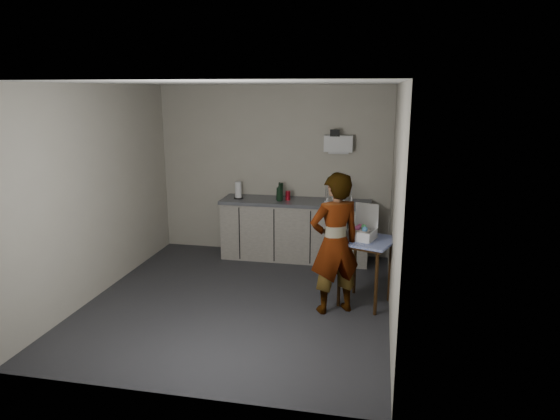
% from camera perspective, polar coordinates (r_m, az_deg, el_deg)
% --- Properties ---
extents(ground, '(4.00, 4.00, 0.00)m').
position_cam_1_polar(ground, '(6.26, -4.61, -10.25)').
color(ground, '#252529').
rests_on(ground, ground).
extents(wall_back, '(3.60, 0.02, 2.60)m').
position_cam_1_polar(wall_back, '(7.75, -0.75, 4.51)').
color(wall_back, '#BDB6A5').
rests_on(wall_back, ground).
extents(wall_right, '(0.02, 4.00, 2.60)m').
position_cam_1_polar(wall_right, '(5.63, 12.92, 0.67)').
color(wall_right, '#BDB6A5').
rests_on(wall_right, ground).
extents(wall_left, '(0.02, 4.00, 2.60)m').
position_cam_1_polar(wall_left, '(6.58, -20.01, 2.03)').
color(wall_left, '#BDB6A5').
rests_on(wall_left, ground).
extents(ceiling, '(3.60, 4.00, 0.01)m').
position_cam_1_polar(ceiling, '(5.73, -5.12, 14.23)').
color(ceiling, white).
rests_on(ceiling, wall_back).
extents(kitchen_counter, '(2.24, 0.62, 0.91)m').
position_cam_1_polar(kitchen_counter, '(7.59, 1.76, -2.45)').
color(kitchen_counter, black).
rests_on(kitchen_counter, ground).
extents(wall_shelf, '(0.42, 0.18, 0.37)m').
position_cam_1_polar(wall_shelf, '(7.48, 6.69, 7.53)').
color(wall_shelf, white).
rests_on(wall_shelf, ground).
extents(side_table, '(0.81, 0.81, 0.81)m').
position_cam_1_polar(side_table, '(6.00, 9.81, -4.25)').
color(side_table, '#361D0C').
rests_on(side_table, ground).
extents(standing_man, '(0.72, 0.64, 1.65)m').
position_cam_1_polar(standing_man, '(5.71, 6.28, -3.84)').
color(standing_man, '#B2A593').
rests_on(standing_man, ground).
extents(soap_bottle, '(0.13, 0.14, 0.28)m').
position_cam_1_polar(soap_bottle, '(7.41, -0.04, 2.10)').
color(soap_bottle, black).
rests_on(soap_bottle, kitchen_counter).
extents(soda_can, '(0.07, 0.07, 0.14)m').
position_cam_1_polar(soda_can, '(7.48, 0.90, 1.67)').
color(soda_can, red).
rests_on(soda_can, kitchen_counter).
extents(dark_bottle, '(0.07, 0.07, 0.24)m').
position_cam_1_polar(dark_bottle, '(7.56, 0.09, 2.20)').
color(dark_bottle, black).
rests_on(dark_bottle, kitchen_counter).
extents(paper_towel, '(0.14, 0.14, 0.26)m').
position_cam_1_polar(paper_towel, '(7.62, -4.79, 2.25)').
color(paper_towel, black).
rests_on(paper_towel, kitchen_counter).
extents(dish_rack, '(0.40, 0.30, 0.28)m').
position_cam_1_polar(dish_rack, '(7.41, 6.68, 1.41)').
color(dish_rack, silver).
rests_on(dish_rack, kitchen_counter).
extents(bakery_box, '(0.36, 0.37, 0.40)m').
position_cam_1_polar(bakery_box, '(5.95, 9.40, -2.42)').
color(bakery_box, white).
rests_on(bakery_box, side_table).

